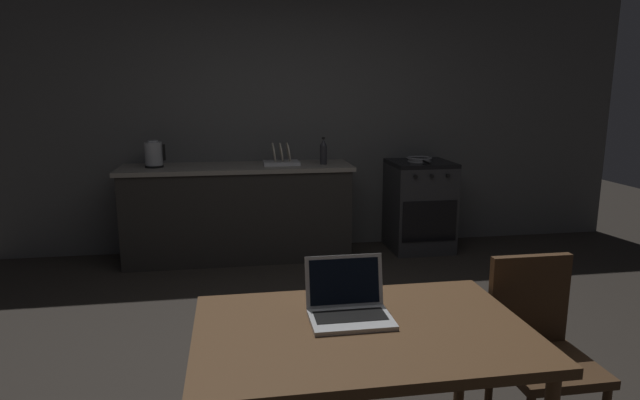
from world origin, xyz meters
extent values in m
plane|color=#2D2823|center=(0.00, 0.00, 0.00)|extent=(12.00, 12.00, 0.00)
cube|color=#575757|center=(0.30, 2.65, 1.41)|extent=(6.40, 0.10, 2.82)
cube|color=#282623|center=(-0.57, 2.30, 0.43)|extent=(2.10, 0.60, 0.86)
cube|color=gray|center=(-0.57, 2.30, 0.88)|extent=(2.16, 0.64, 0.04)
cube|color=#2D2D30|center=(1.24, 2.30, 0.43)|extent=(0.60, 0.60, 0.86)
cube|color=black|center=(1.24, 2.30, 0.88)|extent=(0.60, 0.60, 0.04)
cube|color=black|center=(1.24, 1.99, 0.36)|extent=(0.54, 0.01, 0.40)
cylinder|color=black|center=(1.08, 1.98, 0.80)|extent=(0.04, 0.02, 0.04)
cylinder|color=black|center=(1.24, 1.98, 0.80)|extent=(0.04, 0.02, 0.04)
cylinder|color=black|center=(1.40, 1.98, 0.80)|extent=(0.04, 0.02, 0.04)
cube|color=brown|center=(-0.15, -0.93, 0.70)|extent=(1.27, 0.83, 0.04)
cylinder|color=brown|center=(-0.73, -0.58, 0.34)|extent=(0.05, 0.05, 0.68)
cylinder|color=brown|center=(0.43, -0.58, 0.34)|extent=(0.05, 0.05, 0.68)
cube|color=#4C331E|center=(0.70, -0.84, 0.43)|extent=(0.40, 0.40, 0.04)
cube|color=#4C331E|center=(0.70, -0.66, 0.66)|extent=(0.38, 0.04, 0.42)
cylinder|color=#4C331E|center=(0.53, -0.67, 0.21)|extent=(0.04, 0.04, 0.41)
cylinder|color=#4C331E|center=(0.87, -0.67, 0.21)|extent=(0.04, 0.04, 0.41)
cube|color=silver|center=(-0.18, -0.88, 0.73)|extent=(0.32, 0.22, 0.02)
cube|color=black|center=(-0.18, -0.87, 0.74)|extent=(0.28, 0.12, 0.00)
cube|color=silver|center=(-0.18, -0.75, 0.84)|extent=(0.32, 0.05, 0.21)
cube|color=black|center=(-0.18, -0.75, 0.84)|extent=(0.29, 0.04, 0.18)
cylinder|color=black|center=(-1.33, 2.30, 0.91)|extent=(0.16, 0.16, 0.02)
cylinder|color=#B2B5BA|center=(-1.33, 2.30, 1.03)|extent=(0.16, 0.16, 0.21)
cylinder|color=#B2B5BA|center=(-1.33, 2.30, 1.14)|extent=(0.09, 0.09, 0.02)
cube|color=black|center=(-1.23, 2.30, 1.04)|extent=(0.02, 0.02, 0.15)
cylinder|color=#2D2D33|center=(0.24, 2.25, 0.99)|extent=(0.07, 0.07, 0.18)
cone|color=#2D2D33|center=(0.24, 2.25, 1.11)|extent=(0.07, 0.07, 0.06)
cylinder|color=black|center=(0.24, 2.25, 1.15)|extent=(0.03, 0.03, 0.02)
cylinder|color=gray|center=(1.22, 2.28, 0.91)|extent=(0.23, 0.23, 0.01)
torus|color=gray|center=(1.22, 2.28, 0.94)|extent=(0.25, 0.25, 0.02)
cylinder|color=black|center=(1.22, 2.07, 0.92)|extent=(0.02, 0.18, 0.02)
cube|color=silver|center=(-0.15, 2.30, 0.92)|extent=(0.34, 0.26, 0.03)
cylinder|color=beige|center=(-0.22, 2.30, 1.02)|extent=(0.04, 0.18, 0.18)
cylinder|color=beige|center=(-0.15, 2.30, 1.02)|extent=(0.04, 0.18, 0.18)
cylinder|color=beige|center=(-0.08, 2.30, 1.02)|extent=(0.04, 0.18, 0.18)
camera|label=1|loc=(-0.62, -2.78, 1.61)|focal=30.12mm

